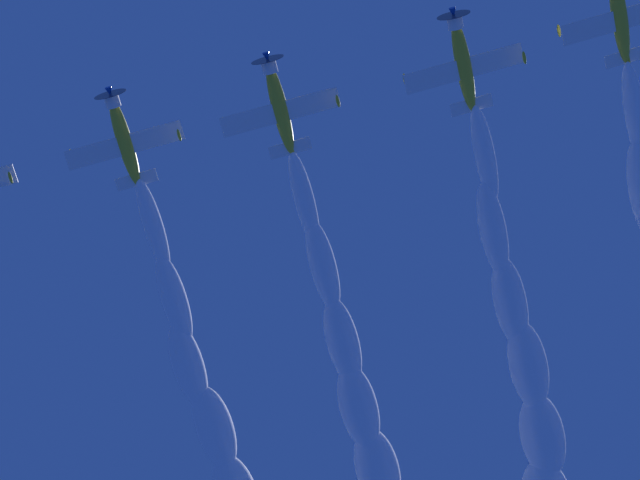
% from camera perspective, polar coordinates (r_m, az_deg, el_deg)
% --- Properties ---
extents(airplane_lead, '(8.02, 7.25, 2.62)m').
position_cam_1_polar(airplane_lead, '(83.57, 13.68, 10.19)').
color(airplane_lead, gold).
extents(airplane_left_wingman, '(8.07, 7.25, 2.56)m').
position_cam_1_polar(airplane_left_wingman, '(81.66, 6.63, 8.20)').
color(airplane_left_wingman, gold).
extents(airplane_right_wingman, '(8.09, 7.28, 2.52)m').
position_cam_1_polar(airplane_right_wingman, '(81.86, -1.90, 6.25)').
color(airplane_right_wingman, gold).
extents(airplane_outer_left, '(8.07, 7.27, 2.56)m').
position_cam_1_polar(airplane_outer_left, '(84.22, -9.08, 4.66)').
color(airplane_outer_left, gold).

